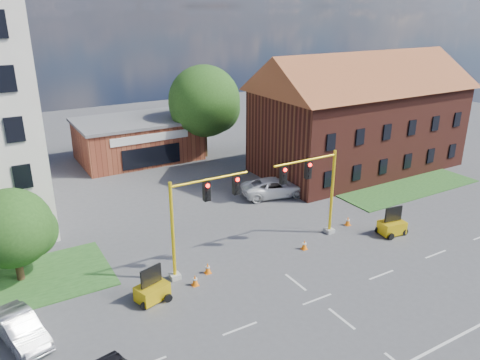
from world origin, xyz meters
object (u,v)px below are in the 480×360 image
Objects in this scene: signal_mast_west at (198,213)px; signal_mast_east at (314,186)px; trailer_west at (152,290)px; trailer_east at (392,226)px; pickup_white at (275,187)px.

signal_mast_west is 8.71m from signal_mast_east.
trailer_west is (-3.58, -1.39, -3.30)m from signal_mast_west.
signal_mast_east is 3.07× the size of trailer_east.
signal_mast_west is 14.63m from trailer_east.
signal_mast_west is at bearing 178.71° from trailer_east.
signal_mast_west is 1.00× the size of signal_mast_east.
pickup_white is at bearing 14.95° from trailer_west.
signal_mast_west is at bearing 180.00° from signal_mast_east.
pickup_white is (-3.14, 10.24, 0.15)m from trailer_east.
signal_mast_east reaches higher than trailer_east.
trailer_east is 10.71m from pickup_white.
signal_mast_west is 5.07m from trailer_west.
signal_mast_east is 1.10× the size of pickup_white.
trailer_east is (17.63, -1.04, 0.01)m from trailer_west.
trailer_west is 17.66m from trailer_east.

